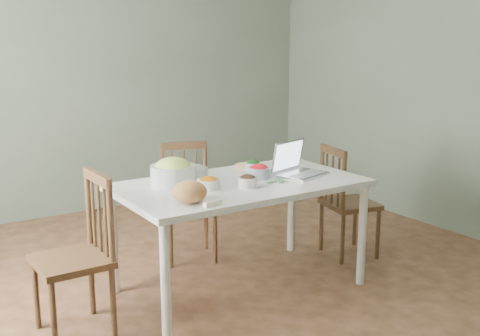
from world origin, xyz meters
TOP-DOWN VIEW (x-y plane):
  - floor at (0.00, 0.00)m, footprint 5.00×5.00m
  - wall_back at (0.00, 2.50)m, footprint 5.00×0.00m
  - wall_right at (2.50, 0.00)m, footprint 0.00×5.00m
  - dining_table at (0.12, -0.02)m, footprint 1.71×0.96m
  - chair_far at (0.10, 0.70)m, footprint 0.52×0.51m
  - chair_left at (-1.09, -0.02)m, footprint 0.42×0.44m
  - chair_right at (1.27, 0.05)m, footprint 0.47×0.48m
  - bread_boule at (-0.42, -0.30)m, footprint 0.24×0.24m
  - butter_stick at (-0.34, -0.43)m, footprint 0.12×0.05m
  - bowl_squash at (-0.30, 0.17)m, footprint 0.41×0.41m
  - bowl_carrot at (-0.16, -0.08)m, footprint 0.16×0.16m
  - bowl_onion at (-0.07, 0.26)m, footprint 0.22×0.22m
  - bowl_mushroom at (0.08, -0.18)m, footprint 0.14×0.14m
  - bowl_redpep at (0.30, -0.00)m, footprint 0.19×0.19m
  - bowl_broccoli at (0.41, 0.23)m, footprint 0.13×0.13m
  - flatbread at (0.44, 0.34)m, footprint 0.26×0.26m
  - basil_bunch at (0.33, -0.16)m, footprint 0.19×0.19m
  - laptop at (0.62, -0.11)m, footprint 0.42×0.37m

SIDE VIEW (x-z plane):
  - floor at x=0.00m, z-range 0.00..0.00m
  - dining_table at x=0.12m, z-range 0.00..0.80m
  - chair_right at x=1.27m, z-range 0.00..0.93m
  - chair_far at x=0.10m, z-range 0.00..0.95m
  - chair_left at x=-1.09m, z-range 0.00..1.00m
  - flatbread at x=0.44m, z-range 0.80..0.82m
  - basil_bunch at x=0.33m, z-range 0.80..0.82m
  - butter_stick at x=-0.34m, z-range 0.80..0.83m
  - bowl_broccoli at x=0.41m, z-range 0.80..0.88m
  - bowl_carrot at x=-0.16m, z-range 0.80..0.89m
  - bowl_mushroom at x=0.08m, z-range 0.80..0.89m
  - bowl_onion at x=-0.07m, z-range 0.80..0.89m
  - bowl_redpep at x=0.30m, z-range 0.80..0.90m
  - bread_boule at x=-0.42m, z-range 0.80..0.94m
  - bowl_squash at x=-0.30m, z-range 0.80..0.98m
  - laptop at x=0.62m, z-range 0.80..1.05m
  - wall_back at x=0.00m, z-range 0.00..2.70m
  - wall_right at x=2.50m, z-range 0.00..2.70m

